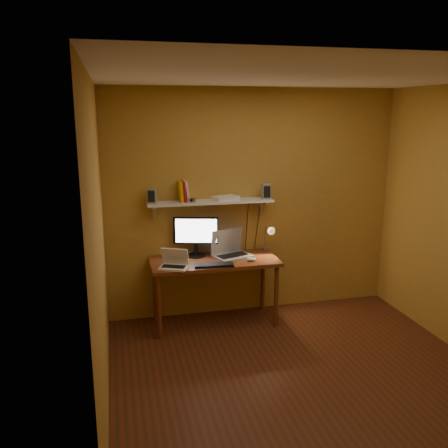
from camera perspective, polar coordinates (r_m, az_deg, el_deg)
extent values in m
cube|color=#592417|center=(4.55, 9.38, -17.82)|extent=(3.40, 3.20, 0.02)
cube|color=silver|center=(3.91, 10.90, 17.20)|extent=(3.40, 3.20, 0.02)
cube|color=#B08436|center=(5.51, 3.51, 2.54)|extent=(3.40, 0.02, 2.60)
cube|color=#B08436|center=(2.72, 23.72, -10.18)|extent=(3.40, 0.02, 2.60)
cube|color=#B08436|center=(3.72, -14.94, -3.21)|extent=(0.02, 3.20, 2.60)
cube|color=brown|center=(5.21, -1.15, -4.54)|extent=(1.40, 0.60, 0.04)
cylinder|color=brown|center=(5.03, -7.79, -9.90)|extent=(0.05, 0.05, 0.71)
cylinder|color=brown|center=(5.29, 6.30, -8.67)|extent=(0.05, 0.05, 0.71)
cylinder|color=brown|center=(5.48, -8.29, -7.95)|extent=(0.05, 0.05, 0.71)
cylinder|color=brown|center=(5.71, 4.69, -6.93)|extent=(0.05, 0.05, 0.71)
cube|color=silver|center=(5.24, -1.62, 2.68)|extent=(1.40, 0.25, 0.02)
cube|color=silver|center=(5.28, -8.46, 1.49)|extent=(0.03, 0.03, 0.18)
cube|color=silver|center=(5.52, 4.48, 2.11)|extent=(0.03, 0.03, 0.18)
cylinder|color=black|center=(5.35, -3.40, -3.79)|extent=(0.26, 0.26, 0.02)
cube|color=black|center=(5.33, -3.41, -2.99)|extent=(0.06, 0.05, 0.15)
cube|color=black|center=(5.27, -3.45, -0.79)|extent=(0.49, 0.15, 0.31)
cube|color=white|center=(5.25, -3.42, -0.84)|extent=(0.45, 0.12, 0.27)
cube|color=gray|center=(5.30, 1.05, -3.89)|extent=(0.47, 0.40, 0.02)
cube|color=black|center=(5.30, 1.05, -3.77)|extent=(0.37, 0.26, 0.00)
cube|color=gray|center=(5.36, 0.32, -2.03)|extent=(0.39, 0.18, 0.28)
cube|color=#151440|center=(5.36, 0.32, -2.03)|extent=(0.34, 0.15, 0.24)
cube|color=white|center=(4.95, -6.09, -5.23)|extent=(0.34, 0.30, 0.02)
cube|color=black|center=(4.95, -6.10, -5.11)|extent=(0.26, 0.20, 0.00)
cube|color=white|center=(4.98, -5.90, -3.89)|extent=(0.29, 0.19, 0.19)
cube|color=black|center=(4.98, -5.90, -3.89)|extent=(0.25, 0.16, 0.16)
cube|color=black|center=(5.00, -1.21, -4.95)|extent=(0.42, 0.18, 0.02)
ellipsoid|color=white|center=(5.18, 3.31, -4.25)|extent=(0.11, 0.07, 0.04)
cube|color=silver|center=(5.60, 4.96, -3.22)|extent=(0.05, 0.06, 0.08)
cylinder|color=silver|center=(5.56, 4.99, -1.73)|extent=(0.02, 0.02, 0.28)
cylinder|color=silver|center=(5.45, 5.28, -0.53)|extent=(0.01, 0.16, 0.01)
cone|color=silver|center=(5.38, 5.55, -0.72)|extent=(0.09, 0.09, 0.09)
sphere|color=#FFE0A5|center=(5.36, 5.62, -0.77)|extent=(0.04, 0.04, 0.04)
cube|color=gray|center=(5.14, -8.66, 3.39)|extent=(0.11, 0.11, 0.16)
cube|color=gray|center=(5.38, 5.09, 3.95)|extent=(0.10, 0.10, 0.17)
cube|color=#D89E02|center=(5.18, -5.24, 3.93)|extent=(0.05, 0.16, 0.23)
cube|color=maroon|center=(5.18, -4.89, 3.95)|extent=(0.06, 0.16, 0.23)
cube|color=beige|center=(5.19, -4.54, 3.96)|extent=(0.07, 0.16, 0.23)
cube|color=silver|center=(5.14, -3.91, 2.89)|extent=(0.09, 0.05, 0.05)
cylinder|color=black|center=(5.12, -3.88, 2.86)|extent=(0.04, 0.03, 0.03)
cube|color=white|center=(5.27, 0.16, 3.15)|extent=(0.31, 0.26, 0.05)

